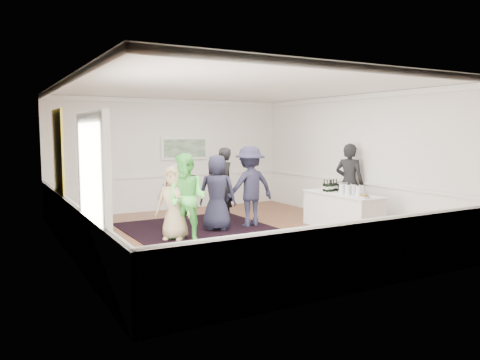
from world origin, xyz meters
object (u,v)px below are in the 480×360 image
guest_tan (174,203)px  guest_green (187,198)px  guest_lilac (177,197)px  guest_dark_b (223,184)px  guest_dark_a (250,186)px  serving_table (342,211)px  bartender (349,183)px  ice_bucket (342,188)px  guest_navy (217,193)px  nut_bowl (364,196)px

guest_tan → guest_green: 0.35m
guest_tan → guest_lilac: bearing=106.6°
guest_green → guest_dark_b: size_ratio=0.98×
guest_green → guest_lilac: size_ratio=1.19×
guest_dark_a → guest_dark_b: bearing=-77.5°
serving_table → bartender: bearing=38.9°
bartender → guest_dark_a: (-2.45, 0.74, -0.03)m
guest_lilac → ice_bucket: size_ratio=5.89×
guest_green → guest_dark_a: 2.04m
serving_table → guest_tan: size_ratio=1.32×
guest_dark_b → guest_green: bearing=19.8°
serving_table → guest_navy: guest_navy is taller
serving_table → guest_navy: size_ratio=1.18×
guest_tan → guest_dark_a: size_ratio=0.82×
bartender → guest_dark_b: bearing=29.8°
guest_tan → guest_green: (0.17, -0.28, 0.13)m
guest_lilac → ice_bucket: 3.88m
guest_green → guest_lilac: bearing=129.6°
guest_tan → guest_dark_b: size_ratio=0.84×
serving_table → guest_lilac: size_ratio=1.35×
guest_navy → bartender: bearing=-157.5°
guest_dark_a → guest_green: bearing=19.9°
guest_dark_b → guest_navy: bearing=31.5°
bartender → guest_green: (-4.37, 0.03, -0.08)m
guest_dark_a → guest_navy: size_ratio=1.10×
guest_dark_a → ice_bucket: 2.18m
bartender → guest_green: bearing=62.0°
guest_dark_a → bartender: bearing=162.9°
bartender → guest_green: bartender is taller
serving_table → bartender: 1.08m
guest_tan → guest_lilac: 1.05m
guest_dark_b → nut_bowl: 3.62m
serving_table → guest_dark_a: guest_dark_a is taller
bartender → ice_bucket: size_ratio=7.62×
guest_tan → ice_bucket: bearing=30.6°
bartender → ice_bucket: (-0.62, -0.45, -0.04)m
bartender → guest_lilac: bartender is taller
serving_table → guest_dark_a: size_ratio=1.08×
nut_bowl → ice_bucket: bearing=77.4°
guest_tan → guest_dark_a: 2.14m
guest_tan → guest_dark_a: bearing=53.0°
guest_dark_a → ice_bucket: (1.83, -1.19, -0.01)m
guest_dark_a → guest_navy: bearing=1.2°
serving_table → ice_bucket: ice_bucket is taller
guest_green → ice_bucket: 3.78m
serving_table → guest_dark_b: bearing=130.5°
serving_table → ice_bucket: (0.10, 0.13, 0.53)m
bartender → guest_dark_a: bearing=45.7°
guest_green → guest_dark_b: 2.39m
serving_table → guest_tan: 3.94m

